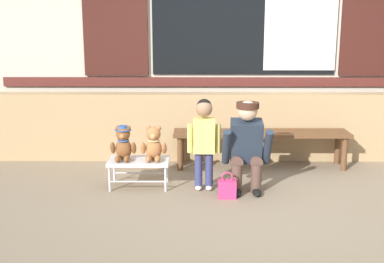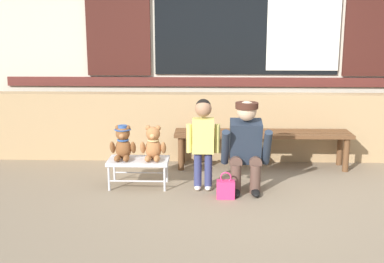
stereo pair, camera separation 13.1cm
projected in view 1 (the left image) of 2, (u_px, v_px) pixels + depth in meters
The scene contains 10 objects.
ground_plane at pixel (258, 197), 4.91m from camera, with size 60.00×60.00×0.00m, color #84725B.
brick_low_wall at pixel (245, 127), 6.21m from camera, with size 6.82×0.25×0.85m, color tan.
shop_facade at pixel (244, 20), 6.44m from camera, with size 6.95×0.26×3.48m.
wooden_bench_long at pixel (261, 137), 5.87m from camera, with size 2.10×0.40×0.44m.
small_display_bench at pixel (139, 163), 5.16m from camera, with size 0.64×0.36×0.30m.
teddy_bear_with_hat at pixel (123, 144), 5.12m from camera, with size 0.28×0.27×0.36m.
teddy_bear_plain at pixel (154, 145), 5.12m from camera, with size 0.28×0.26×0.36m.
child_standing at pixel (204, 134), 5.01m from camera, with size 0.35×0.18×0.96m.
adult_crouching at pixel (247, 145), 5.01m from camera, with size 0.50×0.49×0.95m.
handbag_on_ground at pixel (227, 189), 4.86m from camera, with size 0.18×0.11×0.27m.
Camera 1 is at (-0.64, -4.66, 1.69)m, focal length 45.68 mm.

